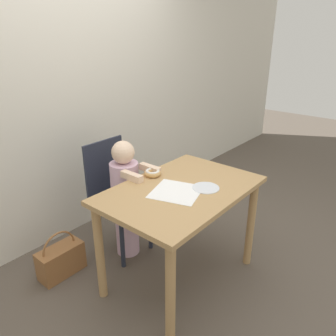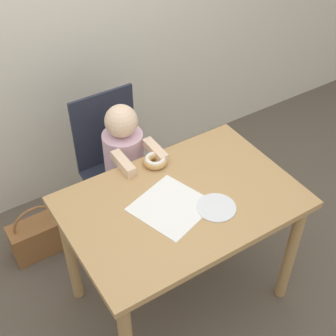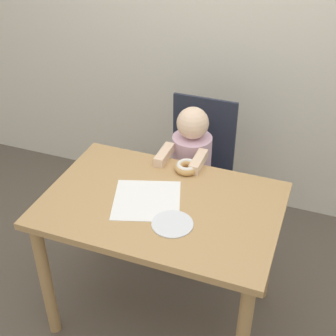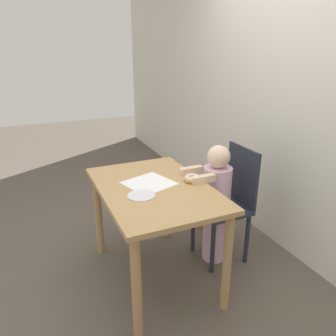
{
  "view_description": "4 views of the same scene",
  "coord_description": "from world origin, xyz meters",
  "px_view_note": "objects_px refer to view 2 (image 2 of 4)",
  "views": [
    {
      "loc": [
        -1.6,
        -1.22,
        1.75
      ],
      "look_at": [
        -0.01,
        0.11,
        0.89
      ],
      "focal_mm": 35.0,
      "sensor_mm": 36.0,
      "label": 1
    },
    {
      "loc": [
        -0.9,
        -1.28,
        2.33
      ],
      "look_at": [
        -0.01,
        0.11,
        0.89
      ],
      "focal_mm": 50.0,
      "sensor_mm": 36.0,
      "label": 2
    },
    {
      "loc": [
        0.64,
        -1.6,
        2.11
      ],
      "look_at": [
        -0.01,
        0.11,
        0.89
      ],
      "focal_mm": 50.0,
      "sensor_mm": 36.0,
      "label": 3
    },
    {
      "loc": [
        1.96,
        -0.77,
        1.7
      ],
      "look_at": [
        -0.01,
        0.11,
        0.89
      ],
      "focal_mm": 35.0,
      "sensor_mm": 36.0,
      "label": 4
    }
  ],
  "objects_px": {
    "chair": "(117,168)",
    "child_figure": "(126,177)",
    "handbag": "(39,236)",
    "donut": "(155,160)"
  },
  "relations": [
    {
      "from": "chair",
      "to": "donut",
      "type": "height_order",
      "value": "chair"
    },
    {
      "from": "chair",
      "to": "child_figure",
      "type": "distance_m",
      "value": 0.12
    },
    {
      "from": "chair",
      "to": "donut",
      "type": "bearing_deg",
      "value": -81.71
    },
    {
      "from": "child_figure",
      "to": "handbag",
      "type": "height_order",
      "value": "child_figure"
    },
    {
      "from": "handbag",
      "to": "donut",
      "type": "bearing_deg",
      "value": -37.6
    },
    {
      "from": "child_figure",
      "to": "chair",
      "type": "bearing_deg",
      "value": 90.0
    },
    {
      "from": "donut",
      "to": "handbag",
      "type": "xyz_separation_m",
      "value": [
        -0.58,
        0.44,
        -0.66
      ]
    },
    {
      "from": "chair",
      "to": "donut",
      "type": "xyz_separation_m",
      "value": [
        0.05,
        -0.37,
        0.3
      ]
    },
    {
      "from": "child_figure",
      "to": "handbag",
      "type": "relative_size",
      "value": 2.66
    },
    {
      "from": "child_figure",
      "to": "handbag",
      "type": "xyz_separation_m",
      "value": [
        -0.52,
        0.2,
        -0.39
      ]
    }
  ]
}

